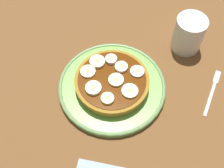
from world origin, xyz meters
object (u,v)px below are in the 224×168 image
at_px(plate, 112,86).
at_px(banana_slice_7, 97,62).
at_px(banana_slice_3, 111,59).
at_px(coffee_mug, 189,33).
at_px(banana_slice_1, 107,99).
at_px(banana_slice_6, 88,72).
at_px(fork, 213,90).
at_px(banana_slice_8, 121,67).
at_px(banana_slice_0, 116,81).
at_px(banana_slice_5, 137,72).
at_px(pancake_stack, 112,82).
at_px(banana_slice_4, 130,91).
at_px(banana_slice_2, 93,88).

height_order(plate, banana_slice_7, banana_slice_7).
distance_m(banana_slice_3, coffee_mug, 0.20).
distance_m(banana_slice_1, banana_slice_6, 0.08).
bearing_deg(fork, banana_slice_8, 105.72).
height_order(plate, banana_slice_0, banana_slice_0).
bearing_deg(plate, coffee_mug, -30.13).
distance_m(banana_slice_0, banana_slice_5, 0.05).
xyz_separation_m(coffee_mug, fork, (-0.10, -0.10, -0.04)).
xyz_separation_m(plate, fork, (0.09, -0.21, -0.01)).
bearing_deg(pancake_stack, plate, 64.33).
xyz_separation_m(banana_slice_4, banana_slice_7, (0.04, 0.10, 0.00)).
xyz_separation_m(pancake_stack, coffee_mug, (0.20, -0.11, 0.02)).
relative_size(coffee_mug, fork, 0.82).
height_order(banana_slice_3, banana_slice_7, same).
distance_m(pancake_stack, banana_slice_1, 0.05).
height_order(banana_slice_2, fork, banana_slice_2).
bearing_deg(banana_slice_3, pancake_stack, -152.16).
relative_size(banana_slice_7, coffee_mug, 0.33).
xyz_separation_m(banana_slice_6, banana_slice_7, (0.03, -0.01, 0.00)).
height_order(plate, pancake_stack, pancake_stack).
bearing_deg(fork, banana_slice_1, 125.82).
xyz_separation_m(banana_slice_0, banana_slice_3, (0.05, 0.03, 0.00)).
bearing_deg(banana_slice_2, banana_slice_1, -104.58).
bearing_deg(banana_slice_2, plate, -32.49).
distance_m(banana_slice_4, coffee_mug, 0.22).
bearing_deg(banana_slice_7, banana_slice_5, -81.30).
relative_size(plate, banana_slice_0, 7.24).
bearing_deg(banana_slice_0, banana_slice_8, 5.49).
height_order(banana_slice_0, banana_slice_4, same).
bearing_deg(banana_slice_8, plate, 170.47).
bearing_deg(banana_slice_6, banana_slice_8, -55.85).
relative_size(pancake_stack, coffee_mug, 1.56).
height_order(plate, banana_slice_5, banana_slice_5).
distance_m(pancake_stack, banana_slice_3, 0.05).
distance_m(banana_slice_5, banana_slice_6, 0.11).
xyz_separation_m(banana_slice_1, banana_slice_4, (0.04, -0.03, -0.00)).
xyz_separation_m(banana_slice_2, banana_slice_5, (0.08, -0.07, -0.00)).
xyz_separation_m(banana_slice_0, banana_slice_8, (0.04, 0.00, 0.00)).
height_order(pancake_stack, coffee_mug, coffee_mug).
bearing_deg(banana_slice_5, fork, -72.40).
relative_size(pancake_stack, banana_slice_4, 4.63).
height_order(banana_slice_1, coffee_mug, coffee_mug).
height_order(banana_slice_1, banana_slice_8, same).
relative_size(banana_slice_1, banana_slice_6, 0.83).
relative_size(plate, banana_slice_5, 7.73).
height_order(banana_slice_7, banana_slice_8, same).
distance_m(banana_slice_4, banana_slice_8, 0.06).
bearing_deg(banana_slice_5, banana_slice_3, 85.63).
xyz_separation_m(plate, banana_slice_0, (-0.00, -0.01, 0.03)).
bearing_deg(banana_slice_5, banana_slice_0, 142.01).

